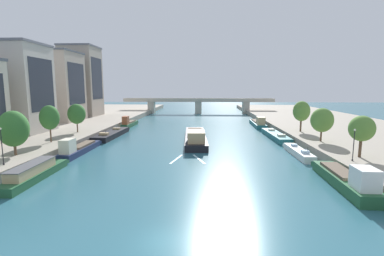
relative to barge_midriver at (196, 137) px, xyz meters
name	(u,v)px	position (x,y,z in m)	size (l,w,h in m)	color
ground_plane	(166,241)	(-0.93, -39.24, -0.99)	(400.00, 400.00, 0.00)	#2D6070
quay_left	(53,126)	(-39.75, 15.76, -0.17)	(36.00, 170.00, 1.63)	gray
quay_right	(342,128)	(37.89, 15.76, -0.17)	(36.00, 170.00, 1.63)	gray
barge_midriver	(196,137)	(0.00, 0.00, 0.00)	(5.51, 24.53, 3.28)	black
wake_behind_barge	(188,159)	(-0.76, -15.00, -0.97)	(5.59, 6.04, 0.03)	#A0CCD6
moored_boat_left_far	(35,172)	(-19.24, -25.82, -0.08)	(2.64, 13.33, 2.18)	#235633
moored_boat_left_midway	(79,148)	(-19.90, -12.10, -0.05)	(2.34, 13.92, 3.26)	#1E284C
moored_boat_left_near	(112,134)	(-19.78, 5.06, -0.37)	(3.95, 17.05, 2.28)	black
moored_boat_left_upstream	(129,123)	(-20.14, 21.61, 0.00)	(2.15, 12.46, 3.43)	#235633
moored_boat_right_midway	(346,179)	(18.14, -27.03, 0.04)	(3.28, 14.20, 3.49)	#235633
moored_boat_right_lone	(298,152)	(17.77, -11.53, -0.40)	(2.00, 11.81, 2.21)	silver
moored_boat_right_far	(275,135)	(17.95, 4.80, -0.37)	(3.19, 16.92, 2.29)	#23666B
moored_boat_right_gap_after	(258,123)	(17.61, 24.10, -0.03)	(3.18, 16.62, 3.27)	#23666B
tree_left_third	(13,129)	(-25.53, -20.12, 4.54)	(4.18, 4.18, 6.50)	brown
tree_left_nearest	(49,118)	(-25.78, -10.15, 5.08)	(3.36, 3.36, 6.63)	brown
tree_left_past_mid	(77,114)	(-26.00, 0.97, 4.68)	(3.75, 3.75, 6.23)	brown
tree_right_past_mid	(362,129)	(23.87, -18.95, 4.72)	(3.43, 3.43, 5.90)	brown
tree_right_nearest	(322,120)	(23.16, -7.30, 4.55)	(3.97, 3.97, 6.10)	brown
tree_right_second	(301,111)	(23.38, 4.38, 5.18)	(3.67, 3.67, 6.78)	brown
lamppost_left_bank	(2,145)	(-23.61, -25.18, 3.27)	(0.28, 0.28, 4.80)	black
lamppost_right_bank	(354,143)	(21.82, -21.10, 3.03)	(0.28, 0.28, 4.34)	black
building_left_tall	(10,88)	(-40.32, 0.70, 10.26)	(14.98, 11.35, 19.19)	#BCB2A8
building_left_corner	(59,86)	(-40.32, 21.53, 10.70)	(10.88, 12.95, 20.08)	#A89989
building_left_middle	(82,81)	(-40.32, 36.71, 12.47)	(11.25, 11.59, 23.61)	#A89989
bridge_far	(198,104)	(-0.93, 64.98, 3.31)	(65.64, 4.40, 6.65)	#ADA899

